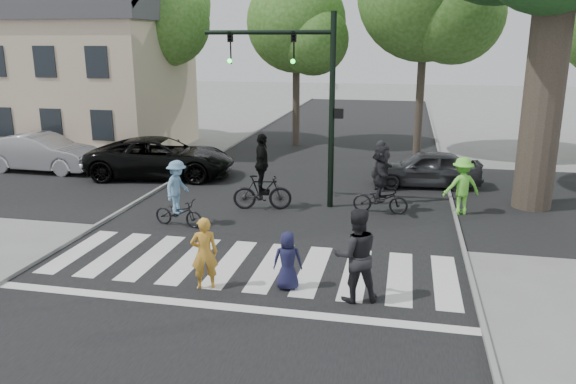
% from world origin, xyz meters
% --- Properties ---
extents(ground, '(120.00, 120.00, 0.00)m').
position_xyz_m(ground, '(0.00, 0.00, 0.00)').
color(ground, gray).
rests_on(ground, ground).
extents(road_stem, '(10.00, 70.00, 0.01)m').
position_xyz_m(road_stem, '(0.00, 5.00, 0.01)').
color(road_stem, black).
rests_on(road_stem, ground).
extents(road_cross, '(70.00, 10.00, 0.01)m').
position_xyz_m(road_cross, '(0.00, 8.00, 0.01)').
color(road_cross, black).
rests_on(road_cross, ground).
extents(curb_left, '(0.10, 70.00, 0.10)m').
position_xyz_m(curb_left, '(-5.05, 5.00, 0.05)').
color(curb_left, gray).
rests_on(curb_left, ground).
extents(curb_right, '(0.10, 70.00, 0.10)m').
position_xyz_m(curb_right, '(5.05, 5.00, 0.05)').
color(curb_right, gray).
rests_on(curb_right, ground).
extents(crosswalk, '(10.00, 3.85, 0.01)m').
position_xyz_m(crosswalk, '(0.00, 0.66, 0.01)').
color(crosswalk, silver).
rests_on(crosswalk, ground).
extents(traffic_signal, '(4.45, 0.29, 6.00)m').
position_xyz_m(traffic_signal, '(0.35, 6.20, 3.90)').
color(traffic_signal, black).
rests_on(traffic_signal, ground).
extents(bg_tree_0, '(5.46, 5.20, 8.97)m').
position_xyz_m(bg_tree_0, '(-13.74, 16.00, 6.14)').
color(bg_tree_0, brown).
rests_on(bg_tree_0, ground).
extents(bg_tree_1, '(6.09, 5.80, 9.80)m').
position_xyz_m(bg_tree_1, '(-8.70, 15.48, 6.65)').
color(bg_tree_1, brown).
rests_on(bg_tree_1, ground).
extents(bg_tree_2, '(5.04, 4.80, 8.40)m').
position_xyz_m(bg_tree_2, '(-1.76, 16.62, 5.78)').
color(bg_tree_2, brown).
rests_on(bg_tree_2, ground).
extents(house, '(8.40, 8.10, 8.82)m').
position_xyz_m(house, '(-11.49, 13.98, 3.80)').
color(house, beige).
rests_on(house, ground).
extents(pedestrian_woman, '(0.68, 0.58, 1.59)m').
position_xyz_m(pedestrian_woman, '(-0.60, -0.41, 0.80)').
color(pedestrian_woman, gold).
rests_on(pedestrian_woman, ground).
extents(pedestrian_child, '(0.69, 0.51, 1.28)m').
position_xyz_m(pedestrian_child, '(1.14, -0.08, 0.64)').
color(pedestrian_child, '#1B1C3F').
rests_on(pedestrian_child, ground).
extents(pedestrian_adult, '(1.14, 1.00, 1.96)m').
position_xyz_m(pedestrian_adult, '(2.60, -0.33, 0.98)').
color(pedestrian_adult, black).
rests_on(pedestrian_adult, ground).
extents(cyclist_left, '(1.59, 1.07, 1.93)m').
position_xyz_m(cyclist_left, '(-2.78, 3.38, 0.84)').
color(cyclist_left, black).
rests_on(cyclist_left, ground).
extents(cyclist_mid, '(1.91, 1.19, 2.41)m').
position_xyz_m(cyclist_mid, '(-0.85, 5.51, 0.99)').
color(cyclist_mid, black).
rests_on(cyclist_mid, ground).
extents(cyclist_right, '(1.71, 1.59, 2.12)m').
position_xyz_m(cyclist_right, '(2.80, 5.85, 0.95)').
color(cyclist_right, black).
rests_on(cyclist_right, ground).
extents(car_suv, '(5.89, 3.35, 1.55)m').
position_xyz_m(car_suv, '(-5.76, 8.89, 0.77)').
color(car_suv, black).
rests_on(car_suv, ground).
extents(car_silver, '(4.69, 1.71, 1.54)m').
position_xyz_m(car_silver, '(-10.94, 8.86, 0.77)').
color(car_silver, '#AEADB2').
rests_on(car_silver, ground).
extents(car_grey, '(4.02, 1.90, 1.33)m').
position_xyz_m(car_grey, '(4.25, 9.54, 0.66)').
color(car_grey, '#333438').
rests_on(car_grey, ground).
extents(bystander_hivis, '(1.30, 1.02, 1.77)m').
position_xyz_m(bystander_hivis, '(5.21, 6.26, 0.89)').
color(bystander_hivis, '#75F442').
rests_on(bystander_hivis, ground).
extents(bystander_dark, '(0.79, 0.70, 1.82)m').
position_xyz_m(bystander_dark, '(2.64, 8.55, 0.91)').
color(bystander_dark, black).
rests_on(bystander_dark, ground).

